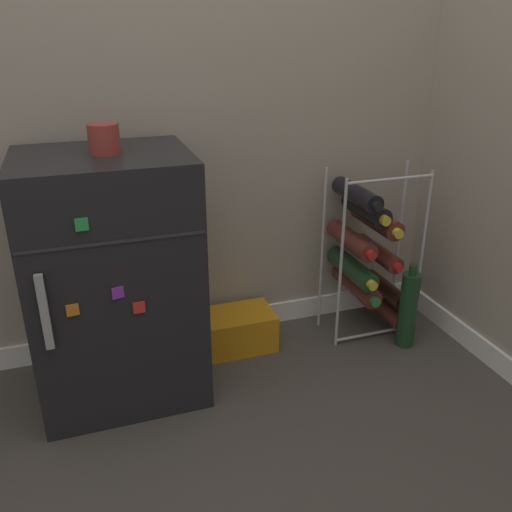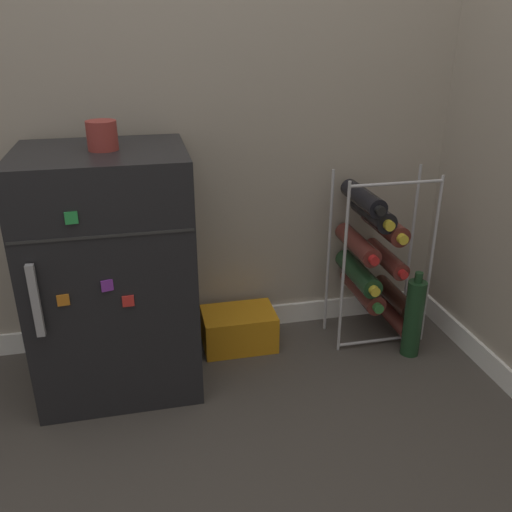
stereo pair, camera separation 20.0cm
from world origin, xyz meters
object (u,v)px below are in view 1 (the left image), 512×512
at_px(mini_fridge, 115,280).
at_px(soda_box, 237,330).
at_px(wine_rack, 368,254).
at_px(fridge_top_cup, 104,139).
at_px(loose_bottle_floor, 408,309).

xyz_separation_m(mini_fridge, soda_box, (0.46, 0.12, -0.35)).
relative_size(wine_rack, soda_box, 2.42).
bearing_deg(soda_box, mini_fridge, -165.53).
xyz_separation_m(wine_rack, soda_box, (-0.55, 0.04, -0.27)).
bearing_deg(mini_fridge, fridge_top_cup, -0.58).
bearing_deg(wine_rack, loose_bottle_floor, -57.49).
height_order(wine_rack, soda_box, wine_rack).
bearing_deg(fridge_top_cup, soda_box, 14.99).
distance_m(soda_box, loose_bottle_floor, 0.69).
bearing_deg(fridge_top_cup, mini_fridge, 179.42).
relative_size(wine_rack, fridge_top_cup, 7.45).
xyz_separation_m(mini_fridge, fridge_top_cup, (0.02, -0.00, 0.47)).
xyz_separation_m(soda_box, loose_bottle_floor, (0.66, -0.21, 0.09)).
height_order(fridge_top_cup, loose_bottle_floor, fridge_top_cup).
bearing_deg(fridge_top_cup, wine_rack, 4.53).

